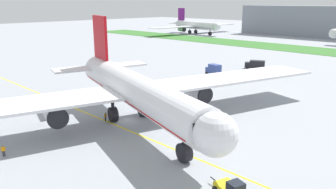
{
  "coord_description": "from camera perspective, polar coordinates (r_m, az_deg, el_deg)",
  "views": [
    {
      "loc": [
        44.38,
        -34.34,
        20.19
      ],
      "look_at": [
        2.49,
        7.82,
        3.81
      ],
      "focal_mm": 35.98,
      "sensor_mm": 36.0,
      "label": 1
    }
  ],
  "objects": [
    {
      "name": "ground_plane",
      "position": [
        59.64,
        -7.03,
        -4.5
      ],
      "size": [
        600.0,
        600.0,
        0.0
      ],
      "primitive_type": "plane",
      "color": "#9399A0",
      "rests_on": "ground"
    },
    {
      "name": "apron_taxi_line",
      "position": [
        58.21,
        -9.0,
        -5.08
      ],
      "size": [
        280.0,
        0.36,
        0.01
      ],
      "primitive_type": "cube",
      "color": "yellow",
      "rests_on": "ground"
    },
    {
      "name": "airliner_foreground",
      "position": [
        56.81,
        -5.88,
        0.81
      ],
      "size": [
        49.76,
        79.58,
        17.54
      ],
      "color": "white",
      "rests_on": "ground"
    },
    {
      "name": "ground_crew_wingwalker_port",
      "position": [
        59.9,
        -10.56,
        -3.6
      ],
      "size": [
        0.4,
        0.48,
        1.55
      ],
      "color": "black",
      "rests_on": "ground"
    },
    {
      "name": "ground_crew_marshaller_front",
      "position": [
        51.0,
        -26.12,
        -8.39
      ],
      "size": [
        0.43,
        0.48,
        1.6
      ],
      "color": "black",
      "rests_on": "ground"
    },
    {
      "name": "service_truck_fuel_bowser",
      "position": [
        108.11,
        14.55,
        4.95
      ],
      "size": [
        6.29,
        4.51,
        2.73
      ],
      "color": "black",
      "rests_on": "ground"
    },
    {
      "name": "service_truck_catering_van",
      "position": [
        96.44,
        7.74,
        4.21
      ],
      "size": [
        4.94,
        3.05,
        3.22
      ],
      "color": "#33478C",
      "rests_on": "ground"
    },
    {
      "name": "parked_airliner_far_left",
      "position": [
        224.0,
        4.61,
        11.6
      ],
      "size": [
        43.76,
        68.53,
        16.2
      ],
      "color": "white",
      "rests_on": "ground"
    }
  ]
}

